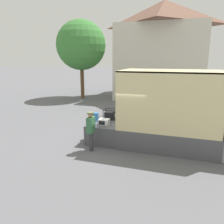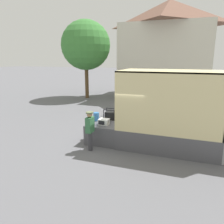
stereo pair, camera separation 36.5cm
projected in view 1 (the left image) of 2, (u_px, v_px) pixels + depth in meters
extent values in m
plane|color=slate|center=(122.00, 141.00, 10.65)|extent=(160.00, 160.00, 0.00)
cube|color=#4C4C51|center=(167.00, 137.00, 9.91)|extent=(4.24, 2.32, 0.90)
cube|color=beige|center=(171.00, 95.00, 10.54)|extent=(4.24, 0.06, 2.51)
cube|color=beige|center=(168.00, 105.00, 8.45)|extent=(4.24, 0.06, 2.51)
cube|color=beige|center=(223.00, 102.00, 8.88)|extent=(0.06, 2.32, 2.51)
cube|color=beige|center=(172.00, 71.00, 9.20)|extent=(4.24, 2.32, 0.06)
cylinder|color=yellow|center=(159.00, 127.00, 9.07)|extent=(0.33, 0.33, 0.42)
cube|color=#2D7F33|center=(164.00, 126.00, 9.40)|extent=(0.44, 0.32, 0.30)
cube|color=#2D7F33|center=(173.00, 123.00, 9.89)|extent=(0.44, 0.32, 0.32)
cube|color=#4C4C51|center=(107.00, 130.00, 10.77)|extent=(1.53, 2.21, 0.90)
cube|color=white|center=(104.00, 122.00, 10.14)|extent=(0.46, 0.39, 0.27)
cube|color=black|center=(102.00, 123.00, 9.97)|extent=(0.30, 0.01, 0.18)
cube|color=black|center=(110.00, 116.00, 10.99)|extent=(0.48, 0.35, 0.39)
cylinder|color=slate|center=(113.00, 116.00, 10.93)|extent=(0.18, 0.19, 0.19)
cylinder|color=black|center=(103.00, 115.00, 10.87)|extent=(0.04, 0.04, 0.54)
cylinder|color=black|center=(114.00, 116.00, 10.71)|extent=(0.04, 0.04, 0.54)
cylinder|color=black|center=(106.00, 113.00, 11.25)|extent=(0.04, 0.04, 0.54)
cylinder|color=black|center=(116.00, 114.00, 11.08)|extent=(0.04, 0.04, 0.54)
cylinder|color=black|center=(108.00, 110.00, 10.73)|extent=(0.56, 0.04, 0.04)
cylinder|color=black|center=(111.00, 109.00, 11.10)|extent=(0.56, 0.04, 0.04)
cylinder|color=#3370B2|center=(96.00, 117.00, 10.74)|extent=(0.28, 0.28, 0.41)
cylinder|color=#38383D|center=(91.00, 142.00, 9.41)|extent=(0.18, 0.18, 0.83)
cube|color=#336B42|center=(91.00, 125.00, 9.23)|extent=(0.24, 0.44, 0.66)
sphere|color=tan|center=(90.00, 115.00, 9.13)|extent=(0.23, 0.23, 0.23)
cylinder|color=#606B47|center=(90.00, 113.00, 9.11)|extent=(0.31, 0.31, 0.06)
cube|color=beige|center=(162.00, 63.00, 22.31)|extent=(8.02, 7.95, 6.95)
pyramid|color=brown|center=(164.00, 13.00, 21.19)|extent=(8.42, 8.34, 2.43)
cylinder|color=brown|center=(82.00, 83.00, 21.80)|extent=(0.36, 0.36, 3.01)
sphere|color=#3D7F38|center=(81.00, 45.00, 20.93)|extent=(4.73, 4.73, 4.73)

